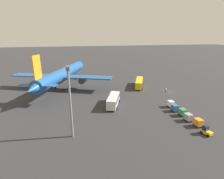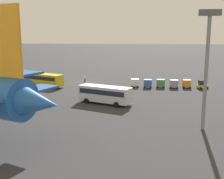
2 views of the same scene
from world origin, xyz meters
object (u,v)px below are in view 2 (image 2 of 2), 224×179
Objects in this scene: cargo_cart_orange at (187,83)px; cargo_cart_blue at (148,83)px; cargo_cart_white at (135,82)px; baggage_tug at (202,85)px; cargo_cart_grey at (174,83)px; shuttle_bus_far at (105,93)px; worker_person at (85,79)px; cargo_cart_green at (161,83)px; shuttle_bus_near at (41,79)px.

cargo_cart_blue is at bearing 3.40° from cargo_cart_orange.
cargo_cart_orange and cargo_cart_white have the same top height.
baggage_tug reaches higher than cargo_cart_grey.
cargo_cart_grey is (-14.99, -16.93, -0.81)m from shuttle_bus_far.
cargo_cart_orange is at bearing 166.33° from worker_person.
cargo_cart_blue and cargo_cart_white have the same top height.
shuttle_bus_far reaches higher than cargo_cart_blue.
cargo_cart_grey is 1.00× the size of cargo_cart_green.
cargo_cart_orange is 1.00× the size of cargo_cart_green.
baggage_tug is 1.29× the size of cargo_cart_grey.
cargo_cart_orange is at bearing -170.06° from cargo_cart_grey.
shuttle_bus_near is at bearing 37.37° from worker_person.
cargo_cart_grey is 9.57m from cargo_cart_white.
cargo_cart_white is at bearing -84.81° from shuttle_bus_far.
cargo_cart_green is at bearing 0.71° from cargo_cart_orange.
cargo_cart_white is at bearing -0.25° from cargo_cart_orange.
shuttle_bus_far is at bearing 48.48° from cargo_cart_grey.
shuttle_bus_near is 1.21× the size of shuttle_bus_far.
shuttle_bus_far is 25.46m from worker_person.
shuttle_bus_near is 36.56m from cargo_cart_orange.
worker_person is 27.44m from cargo_cart_orange.
shuttle_bus_near reaches higher than cargo_cart_blue.
cargo_cart_grey is at bearing 9.94° from cargo_cart_orange.
cargo_cart_blue is (13.08, -0.10, 0.25)m from baggage_tug.
cargo_cart_green is 3.22m from cargo_cart_blue.
cargo_cart_green is at bearing 162.07° from worker_person.
worker_person is at bearing -22.41° from cargo_cart_blue.
cargo_cart_green is 6.37m from cargo_cart_white.
baggage_tug is at bearing 169.27° from cargo_cart_orange.
shuttle_bus_near is 30.19m from cargo_cart_green.
worker_person is at bearing -28.45° from baggage_tug.
shuttle_bus_far is 5.16× the size of cargo_cart_green.
cargo_cart_green is at bearing -101.72° from shuttle_bus_far.
cargo_cart_blue is at bearing -15.56° from baggage_tug.
baggage_tug is 9.92m from cargo_cart_green.
baggage_tug reaches higher than cargo_cart_orange.
baggage_tug is at bearing 177.44° from cargo_cart_white.
cargo_cart_blue is at bearing 157.59° from worker_person.
shuttle_bus_near is 4.84× the size of baggage_tug.
cargo_cart_white reaches higher than worker_person.
cargo_cart_green is at bearing 178.78° from cargo_cart_white.
worker_person is 0.84× the size of cargo_cart_green.
baggage_tug is at bearing 166.67° from worker_person.
shuttle_bus_near is 23.84m from cargo_cart_white.
cargo_cart_blue is (-8.62, -16.92, -0.81)m from shuttle_bus_far.
shuttle_bus_near is at bearing 1.66° from cargo_cart_orange.
cargo_cart_grey reaches higher than worker_person.
shuttle_bus_far is at bearing 63.00° from cargo_cart_blue.
shuttle_bus_far is 5.16× the size of cargo_cart_grey.
baggage_tug is 3.60m from cargo_cart_orange.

